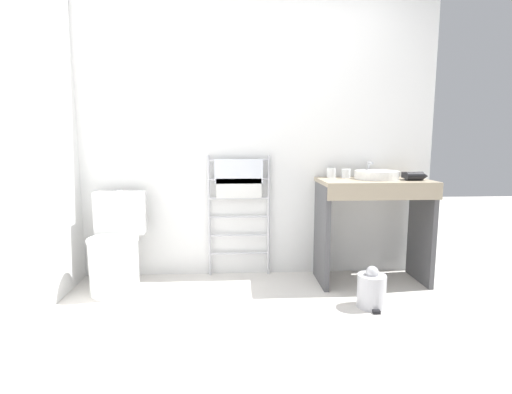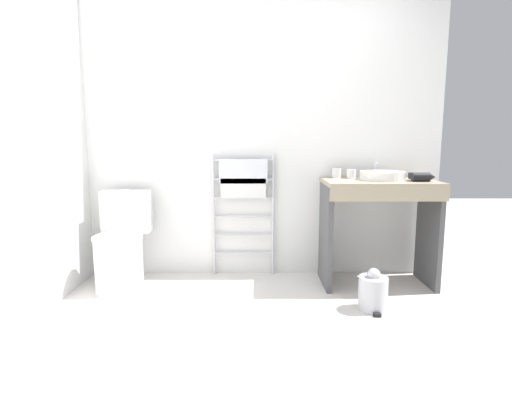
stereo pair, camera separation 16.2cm
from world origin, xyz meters
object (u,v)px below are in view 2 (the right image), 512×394
towel_radiator (243,189)px  sink_basin (382,175)px  toilet (120,248)px  cup_near_wall (336,173)px  trash_bin (372,292)px  hair_dryer (420,177)px  cup_near_edge (351,174)px

towel_radiator → sink_basin: 1.18m
toilet → cup_near_wall: (1.81, 0.26, 0.60)m
trash_bin → hair_dryer: bearing=42.4°
cup_near_edge → hair_dryer: size_ratio=0.42×
sink_basin → cup_near_wall: bearing=154.7°
towel_radiator → cup_near_edge: bearing=-5.3°
cup_near_edge → toilet: bearing=-173.8°
towel_radiator → cup_near_wall: bearing=-2.7°
cup_near_edge → trash_bin: (0.03, -0.66, -0.79)m
toilet → cup_near_wall: size_ratio=9.54×
towel_radiator → cup_near_wall: towel_radiator is taller
trash_bin → sink_basin: bearing=69.8°
cup_near_edge → trash_bin: 1.03m
trash_bin → towel_radiator: bearing=141.9°
trash_bin → cup_near_edge: bearing=92.3°
sink_basin → trash_bin: (-0.20, -0.55, -0.79)m
cup_near_edge → cup_near_wall: bearing=157.6°
towel_radiator → hair_dryer: 1.47m
toilet → hair_dryer: size_ratio=4.30×
toilet → cup_near_edge: cup_near_edge is taller
toilet → cup_near_edge: 2.02m
hair_dryer → trash_bin: 1.02m
toilet → cup_near_edge: (1.92, 0.21, 0.59)m
toilet → cup_near_wall: bearing=8.1°
sink_basin → towel_radiator: bearing=170.1°
toilet → hair_dryer: hair_dryer is taller
towel_radiator → trash_bin: (0.95, -0.75, -0.65)m
toilet → towel_radiator: 1.14m
toilet → cup_near_edge: bearing=6.2°
cup_near_wall → hair_dryer: size_ratio=0.45×
toilet → trash_bin: (1.95, -0.45, -0.20)m
sink_basin → hair_dryer: (0.27, -0.11, -0.00)m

